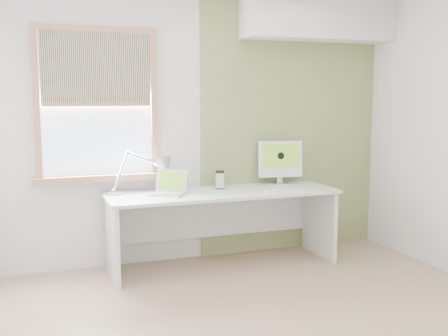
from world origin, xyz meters
name	(u,v)px	position (x,y,z in m)	size (l,w,h in m)	color
room	(276,144)	(0.00, 0.00, 1.30)	(4.04, 3.54, 2.64)	tan
accent_wall	(291,128)	(1.00, 1.74, 1.30)	(2.00, 0.02, 2.60)	#859057
soffit	(318,19)	(1.20, 1.57, 2.40)	(1.60, 0.40, 0.42)	white
window	(97,105)	(-1.00, 1.71, 1.54)	(1.20, 0.14, 1.42)	#AF7556
desk	(221,210)	(0.11, 1.44, 0.53)	(2.20, 0.70, 0.73)	silver
desk_lamp	(155,170)	(-0.50, 1.57, 0.94)	(0.70, 0.28, 0.40)	#B2B4B7
laptop	(169,188)	(-0.41, 1.41, 0.78)	(0.40, 0.38, 0.22)	#B2B4B7
phone_dock	(218,185)	(0.13, 1.57, 0.76)	(0.07, 0.07, 0.12)	#B2B4B7
external_drive	(220,180)	(0.14, 1.55, 0.81)	(0.12, 0.15, 0.17)	#B2B4B7
imac	(280,160)	(0.81, 1.59, 0.98)	(0.46, 0.19, 0.44)	#B2B4B7
keyboard	(286,191)	(0.66, 1.16, 0.74)	(0.40, 0.14, 0.02)	white
mouse	(275,190)	(0.57, 1.21, 0.75)	(0.06, 0.10, 0.03)	white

